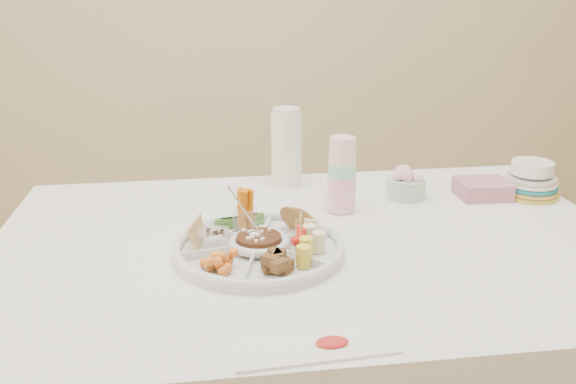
{
  "coord_description": "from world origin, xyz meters",
  "views": [
    {
      "loc": [
        -0.25,
        -1.32,
        1.35
      ],
      "look_at": [
        -0.05,
        0.03,
        0.87
      ],
      "focal_mm": 38.0,
      "sensor_mm": 36.0,
      "label": 1
    }
  ],
  "objects": [
    {
      "name": "napkin_stack",
      "position": [
        0.53,
        0.23,
        0.78
      ],
      "size": [
        0.15,
        0.13,
        0.05
      ],
      "primitive_type": "cube",
      "rotation": [
        0.0,
        0.0,
        -0.05
      ],
      "color": "#BE7689",
      "rests_on": "dining_table"
    },
    {
      "name": "placemat",
      "position": [
        -0.08,
        -0.45,
        0.76
      ],
      "size": [
        0.29,
        0.11,
        0.01
      ],
      "primitive_type": "cube",
      "rotation": [
        0.0,
        0.0,
        0.06
      ],
      "color": "silver",
      "rests_on": "dining_table"
    },
    {
      "name": "dining_table",
      "position": [
        0.0,
        0.0,
        0.38
      ],
      "size": [
        1.52,
        1.02,
        0.76
      ],
      "primitive_type": "cube",
      "color": "white",
      "rests_on": "floor"
    },
    {
      "name": "granola_chunks",
      "position": [
        -0.1,
        -0.19,
        0.79
      ],
      "size": [
        0.11,
        0.11,
        0.04
      ],
      "primitive_type": null,
      "rotation": [
        0.0,
        0.0,
        0.25
      ],
      "color": "brown",
      "rests_on": "party_tray"
    },
    {
      "name": "cherries",
      "position": [
        -0.23,
        -0.16,
        0.79
      ],
      "size": [
        0.12,
        0.12,
        0.04
      ],
      "primitive_type": null,
      "rotation": [
        0.0,
        0.0,
        0.25
      ],
      "color": "orange",
      "rests_on": "party_tray"
    },
    {
      "name": "pita_raisins",
      "position": [
        -0.26,
        -0.03,
        0.8
      ],
      "size": [
        0.13,
        0.13,
        0.06
      ],
      "primitive_type": null,
      "rotation": [
        0.0,
        0.0,
        0.25
      ],
      "color": "#D9B05D",
      "rests_on": "party_tray"
    },
    {
      "name": "party_tray",
      "position": [
        -0.13,
        -0.07,
        0.78
      ],
      "size": [
        0.46,
        0.46,
        0.04
      ],
      "primitive_type": "cylinder",
      "rotation": [
        0.0,
        0.0,
        0.25
      ],
      "color": "white",
      "rests_on": "dining_table"
    },
    {
      "name": "tortillas",
      "position": [
        -0.04,
        0.03,
        0.8
      ],
      "size": [
        0.11,
        0.11,
        0.06
      ],
      "primitive_type": null,
      "rotation": [
        0.0,
        0.0,
        0.25
      ],
      "color": "#A46F46",
      "rests_on": "party_tray"
    },
    {
      "name": "banana_tomato",
      "position": [
        -0.01,
        -0.1,
        0.82
      ],
      "size": [
        0.12,
        0.12,
        0.08
      ],
      "primitive_type": null,
      "rotation": [
        0.0,
        0.0,
        0.25
      ],
      "color": "#E0D888",
      "rests_on": "party_tray"
    },
    {
      "name": "cup_stack",
      "position": [
        0.11,
        0.18,
        0.86
      ],
      "size": [
        0.1,
        0.1,
        0.21
      ],
      "primitive_type": "cylinder",
      "rotation": [
        0.0,
        0.0,
        0.3
      ],
      "color": "silver",
      "rests_on": "dining_table"
    },
    {
      "name": "thermos",
      "position": [
        -0.0,
        0.42,
        0.88
      ],
      "size": [
        0.1,
        0.1,
        0.24
      ],
      "primitive_type": "cylinder",
      "rotation": [
        0.0,
        0.0,
        -0.1
      ],
      "color": "white",
      "rests_on": "dining_table"
    },
    {
      "name": "plate_stack",
      "position": [
        0.67,
        0.22,
        0.81
      ],
      "size": [
        0.19,
        0.19,
        0.11
      ],
      "primitive_type": "cylinder",
      "rotation": [
        0.0,
        0.0,
        0.17
      ],
      "color": "gold",
      "rests_on": "dining_table"
    },
    {
      "name": "bean_dip",
      "position": [
        -0.13,
        -0.07,
        0.79
      ],
      "size": [
        0.12,
        0.12,
        0.04
      ],
      "primitive_type": "cylinder",
      "rotation": [
        0.0,
        0.0,
        0.25
      ],
      "color": "#5C3613",
      "rests_on": "party_tray"
    },
    {
      "name": "carrot_cucumber",
      "position": [
        -0.17,
        0.06,
        0.82
      ],
      "size": [
        0.14,
        0.14,
        0.11
      ],
      "primitive_type": null,
      "rotation": [
        0.0,
        0.0,
        0.25
      ],
      "color": "#CF6B0A",
      "rests_on": "party_tray"
    },
    {
      "name": "flower_bowl",
      "position": [
        0.31,
        0.26,
        0.8
      ],
      "size": [
        0.13,
        0.13,
        0.08
      ],
      "primitive_type": "cylinder",
      "rotation": [
        0.0,
        0.0,
        0.14
      ],
      "color": "#9EDAB4",
      "rests_on": "dining_table"
    }
  ]
}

